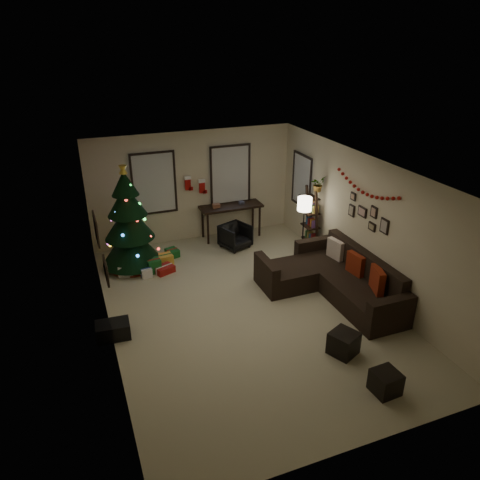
% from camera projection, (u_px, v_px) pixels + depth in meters
% --- Properties ---
extents(floor, '(7.00, 7.00, 0.00)m').
position_uv_depth(floor, '(246.00, 308.00, 8.78)').
color(floor, tan).
rests_on(floor, ground).
extents(ceiling, '(7.00, 7.00, 0.00)m').
position_uv_depth(ceiling, '(247.00, 170.00, 7.65)').
color(ceiling, white).
rests_on(ceiling, floor).
extents(wall_back, '(5.00, 0.00, 5.00)m').
position_uv_depth(wall_back, '(193.00, 187.00, 11.18)').
color(wall_back, beige).
rests_on(wall_back, floor).
extents(wall_front, '(5.00, 0.00, 5.00)m').
position_uv_depth(wall_front, '(361.00, 366.00, 5.25)').
color(wall_front, beige).
rests_on(wall_front, floor).
extents(wall_left, '(0.00, 7.00, 7.00)m').
position_uv_depth(wall_left, '(103.00, 268.00, 7.40)').
color(wall_left, beige).
rests_on(wall_left, floor).
extents(wall_right, '(0.00, 7.00, 7.00)m').
position_uv_depth(wall_right, '(365.00, 224.00, 9.03)').
color(wall_right, beige).
rests_on(wall_right, floor).
extents(window_back_left, '(1.05, 0.06, 1.50)m').
position_uv_depth(window_back_left, '(154.00, 183.00, 10.76)').
color(window_back_left, '#728CB2').
rests_on(window_back_left, wall_back).
extents(window_back_right, '(1.05, 0.06, 1.50)m').
position_uv_depth(window_back_right, '(230.00, 175.00, 11.38)').
color(window_back_right, '#728CB2').
rests_on(window_back_right, wall_back).
extents(window_right_wall, '(0.06, 0.90, 1.30)m').
position_uv_depth(window_right_wall, '(302.00, 181.00, 11.12)').
color(window_right_wall, '#728CB2').
rests_on(window_right_wall, wall_right).
extents(christmas_tree, '(1.29, 1.29, 2.40)m').
position_uv_depth(christmas_tree, '(129.00, 225.00, 9.89)').
color(christmas_tree, black).
rests_on(christmas_tree, floor).
extents(presents, '(1.50, 1.01, 0.30)m').
position_uv_depth(presents, '(149.00, 264.00, 10.16)').
color(presents, silver).
rests_on(presents, floor).
extents(sofa, '(1.95, 2.83, 0.89)m').
position_uv_depth(sofa, '(334.00, 280.00, 9.17)').
color(sofa, black).
rests_on(sofa, floor).
extents(pillow_red_a, '(0.27, 0.49, 0.48)m').
position_uv_depth(pillow_red_a, '(377.00, 280.00, 8.45)').
color(pillow_red_a, maroon).
rests_on(pillow_red_a, sofa).
extents(pillow_red_b, '(0.16, 0.44, 0.43)m').
position_uv_depth(pillow_red_b, '(355.00, 264.00, 9.04)').
color(pillow_red_b, maroon).
rests_on(pillow_red_b, sofa).
extents(pillow_cream, '(0.19, 0.43, 0.41)m').
position_uv_depth(pillow_cream, '(335.00, 249.00, 9.66)').
color(pillow_cream, beige).
rests_on(pillow_cream, sofa).
extents(ottoman_near, '(0.54, 0.54, 0.39)m').
position_uv_depth(ottoman_near, '(344.00, 343.00, 7.48)').
color(ottoman_near, black).
rests_on(ottoman_near, floor).
extents(ottoman_far, '(0.39, 0.39, 0.35)m').
position_uv_depth(ottoman_far, '(386.00, 382.00, 6.69)').
color(ottoman_far, black).
rests_on(ottoman_far, floor).
extents(desk, '(1.56, 0.56, 0.84)m').
position_uv_depth(desk, '(231.00, 209.00, 11.48)').
color(desk, black).
rests_on(desk, floor).
extents(desk_chair, '(0.73, 0.71, 0.59)m').
position_uv_depth(desk_chair, '(235.00, 236.00, 11.08)').
color(desk_chair, black).
rests_on(desk_chair, floor).
extents(bookshelf, '(0.30, 0.48, 1.60)m').
position_uv_depth(bookshelf, '(311.00, 222.00, 10.65)').
color(bookshelf, black).
rests_on(bookshelf, floor).
extents(potted_plant, '(0.51, 0.49, 0.45)m').
position_uv_depth(potted_plant, '(318.00, 182.00, 10.09)').
color(potted_plant, '#4C4C4C').
rests_on(potted_plant, bookshelf).
extents(floor_lamp, '(0.32, 0.32, 1.50)m').
position_uv_depth(floor_lamp, '(304.00, 208.00, 10.13)').
color(floor_lamp, black).
rests_on(floor_lamp, floor).
extents(art_map, '(0.04, 0.60, 0.50)m').
position_uv_depth(art_map, '(96.00, 229.00, 8.07)').
color(art_map, black).
rests_on(art_map, wall_left).
extents(art_abstract, '(0.04, 0.45, 0.35)m').
position_uv_depth(art_abstract, '(106.00, 271.00, 6.95)').
color(art_abstract, black).
rests_on(art_abstract, wall_left).
extents(gallery, '(0.03, 1.25, 0.54)m').
position_uv_depth(gallery, '(368.00, 215.00, 8.87)').
color(gallery, black).
rests_on(gallery, wall_right).
extents(garland, '(0.08, 1.90, 0.30)m').
position_uv_depth(garland, '(366.00, 188.00, 8.75)').
color(garland, '#A5140C').
rests_on(garland, wall_right).
extents(stocking_left, '(0.20, 0.05, 0.36)m').
position_uv_depth(stocking_left, '(188.00, 183.00, 11.01)').
color(stocking_left, '#990F0C').
rests_on(stocking_left, wall_back).
extents(stocking_right, '(0.20, 0.05, 0.36)m').
position_uv_depth(stocking_right, '(202.00, 186.00, 11.10)').
color(stocking_right, '#990F0C').
rests_on(stocking_right, wall_back).
extents(storage_bin, '(0.59, 0.41, 0.29)m').
position_uv_depth(storage_bin, '(113.00, 330.00, 7.89)').
color(storage_bin, black).
rests_on(storage_bin, floor).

